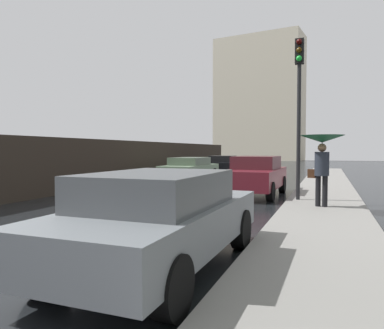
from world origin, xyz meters
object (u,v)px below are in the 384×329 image
(car_grey_near_kerb, at_px, (160,217))
(pedestrian_with_umbrella_near, at_px, (322,149))
(car_green_far_lane, at_px, (190,168))
(car_maroon_far_ahead, at_px, (256,175))
(car_black_mid_road, at_px, (223,164))
(traffic_light, at_px, (299,90))

(car_grey_near_kerb, height_order, pedestrian_with_umbrella_near, pedestrian_with_umbrella_near)
(car_grey_near_kerb, height_order, car_green_far_lane, car_grey_near_kerb)
(car_maroon_far_ahead, distance_m, car_green_far_lane, 6.76)
(car_grey_near_kerb, bearing_deg, car_green_far_lane, 110.01)
(car_grey_near_kerb, xyz_separation_m, car_black_mid_road, (-4.51, 19.29, -0.03))
(car_green_far_lane, height_order, pedestrian_with_umbrella_near, pedestrian_with_umbrella_near)
(car_grey_near_kerb, bearing_deg, pedestrian_with_umbrella_near, 71.61)
(car_black_mid_road, bearing_deg, car_green_far_lane, 82.53)
(car_maroon_far_ahead, bearing_deg, car_black_mid_road, 112.78)
(car_black_mid_road, relative_size, car_green_far_lane, 0.91)
(car_green_far_lane, xyz_separation_m, pedestrian_with_umbrella_near, (6.85, -7.87, 1.00))
(car_green_far_lane, height_order, traffic_light, traffic_light)
(pedestrian_with_umbrella_near, bearing_deg, car_grey_near_kerb, -98.63)
(car_grey_near_kerb, relative_size, pedestrian_with_umbrella_near, 2.21)
(car_black_mid_road, height_order, car_green_far_lane, car_black_mid_road)
(car_black_mid_road, xyz_separation_m, car_maroon_far_ahead, (4.21, -10.56, 0.06))
(car_maroon_far_ahead, xyz_separation_m, pedestrian_with_umbrella_near, (2.33, -2.85, 0.94))
(car_green_far_lane, bearing_deg, traffic_light, 133.93)
(car_green_far_lane, bearing_deg, pedestrian_with_umbrella_near, 132.19)
(car_grey_near_kerb, xyz_separation_m, traffic_light, (1.33, 7.11, 2.79))
(car_black_mid_road, xyz_separation_m, car_green_far_lane, (-0.30, -5.54, 0.00))
(pedestrian_with_umbrella_near, height_order, traffic_light, traffic_light)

